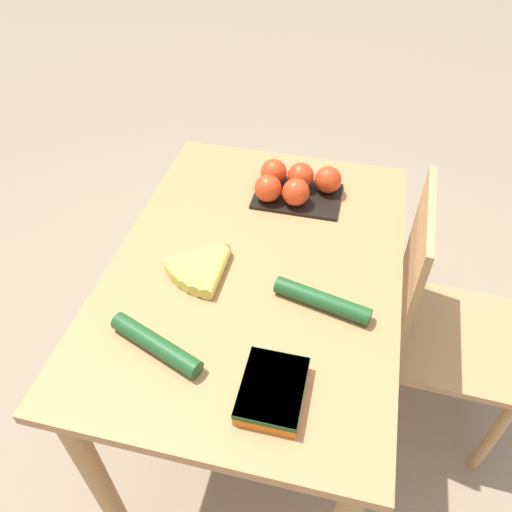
{
  "coord_description": "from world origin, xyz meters",
  "views": [
    {
      "loc": [
        0.93,
        0.22,
        1.72
      ],
      "look_at": [
        0.0,
        0.0,
        0.8
      ],
      "focal_mm": 35.0,
      "sensor_mm": 36.0,
      "label": 1
    }
  ],
  "objects_px": {
    "cucumber_near": "(156,344)",
    "cucumber_far": "(322,300)",
    "chair": "(437,325)",
    "banana_bunch": "(204,265)",
    "tomato_pack": "(294,184)",
    "carrot_bag": "(272,390)"
  },
  "relations": [
    {
      "from": "cucumber_near",
      "to": "cucumber_far",
      "type": "relative_size",
      "value": 0.98
    },
    {
      "from": "chair",
      "to": "cucumber_far",
      "type": "bearing_deg",
      "value": 127.69
    },
    {
      "from": "cucumber_near",
      "to": "chair",
      "type": "bearing_deg",
      "value": 123.86
    },
    {
      "from": "banana_bunch",
      "to": "cucumber_far",
      "type": "distance_m",
      "value": 0.33
    },
    {
      "from": "cucumber_near",
      "to": "tomato_pack",
      "type": "bearing_deg",
      "value": 162.84
    },
    {
      "from": "banana_bunch",
      "to": "cucumber_near",
      "type": "height_order",
      "value": "cucumber_near"
    },
    {
      "from": "tomato_pack",
      "to": "cucumber_near",
      "type": "distance_m",
      "value": 0.68
    },
    {
      "from": "carrot_bag",
      "to": "tomato_pack",
      "type": "bearing_deg",
      "value": -173.33
    },
    {
      "from": "tomato_pack",
      "to": "cucumber_far",
      "type": "height_order",
      "value": "tomato_pack"
    },
    {
      "from": "carrot_bag",
      "to": "cucumber_far",
      "type": "distance_m",
      "value": 0.28
    },
    {
      "from": "banana_bunch",
      "to": "chair",
      "type": "bearing_deg",
      "value": 106.66
    },
    {
      "from": "chair",
      "to": "cucumber_near",
      "type": "height_order",
      "value": "chair"
    },
    {
      "from": "tomato_pack",
      "to": "carrot_bag",
      "type": "xyz_separation_m",
      "value": [
        0.7,
        0.08,
        -0.02
      ]
    },
    {
      "from": "tomato_pack",
      "to": "chair",
      "type": "bearing_deg",
      "value": 70.72
    },
    {
      "from": "carrot_bag",
      "to": "banana_bunch",
      "type": "bearing_deg",
      "value": -141.97
    },
    {
      "from": "banana_bunch",
      "to": "tomato_pack",
      "type": "xyz_separation_m",
      "value": [
        -0.38,
        0.17,
        0.03
      ]
    },
    {
      "from": "banana_bunch",
      "to": "carrot_bag",
      "type": "relative_size",
      "value": 1.08
    },
    {
      "from": "tomato_pack",
      "to": "cucumber_near",
      "type": "relative_size",
      "value": 1.09
    },
    {
      "from": "carrot_bag",
      "to": "cucumber_far",
      "type": "xyz_separation_m",
      "value": [
        -0.27,
        0.07,
        -0.0
      ]
    },
    {
      "from": "chair",
      "to": "tomato_pack",
      "type": "height_order",
      "value": "chair"
    },
    {
      "from": "chair",
      "to": "cucumber_near",
      "type": "bearing_deg",
      "value": 125.88
    },
    {
      "from": "carrot_bag",
      "to": "cucumber_far",
      "type": "bearing_deg",
      "value": 166.07
    }
  ]
}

